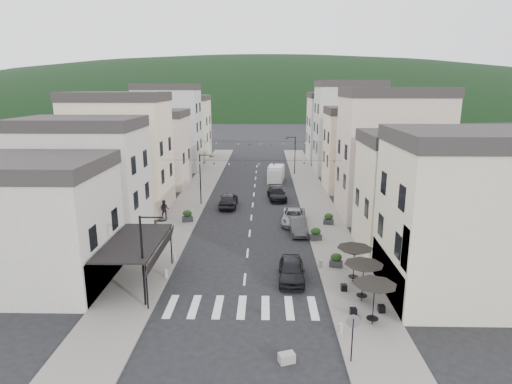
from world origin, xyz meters
TOP-DOWN VIEW (x-y plane):
  - ground at (0.00, 0.00)m, footprint 700.00×700.00m
  - sidewalk_left at (-7.50, 32.00)m, footprint 4.00×76.00m
  - sidewalk_right at (7.50, 32.00)m, footprint 4.00×76.00m
  - hill_backdrop at (0.00, 300.00)m, footprint 640.00×360.00m
  - boutique_building at (-15.50, 5.00)m, footprint 12.00×8.00m
  - bistro_building at (14.50, 4.00)m, footprint 10.00×8.00m
  - boutique_awning at (-7.25, 5.00)m, footprint 3.77×7.50m
  - buildings_row_left at (-14.50, 37.75)m, footprint 10.20×54.16m
  - buildings_row_right at (14.50, 36.59)m, footprint 10.20×54.16m
  - cafe_terrace at (7.70, 2.80)m, footprint 2.50×8.10m
  - streetlamp_left_near at (-5.82, 2.00)m, footprint 1.70×0.56m
  - streetlamp_left_far at (-5.82, 26.00)m, footprint 1.70×0.56m
  - streetlamp_right_far at (5.82, 44.00)m, footprint 1.70×0.56m
  - traffic_sign at (5.80, -3.50)m, footprint 0.70×0.07m
  - bollards at (0.00, 5.50)m, footprint 11.66×10.26m
  - bunting_near at (0.00, 22.00)m, footprint 19.00×0.28m
  - bunting_far at (0.00, 38.00)m, footprint 19.00×0.28m
  - parked_car_a at (3.36, 6.00)m, footprint 2.01×4.62m
  - parked_car_b at (4.60, 16.15)m, footprint 1.65×4.42m
  - parked_car_c at (4.36, 19.15)m, footprint 2.76×5.31m
  - parked_car_d at (2.89, 28.55)m, footprint 2.57×5.22m
  - parked_car_e at (-2.80, 25.12)m, footprint 2.06×5.02m
  - delivery_van at (3.02, 38.71)m, footprint 2.63×5.35m
  - pedestrian_a at (-7.89, 10.45)m, footprint 0.63×0.43m
  - pedestrian_b at (-9.04, 20.18)m, footprint 0.98×0.77m
  - concrete_block_a at (2.57, -3.49)m, footprint 0.92×0.74m
  - planter_la at (-7.47, 13.71)m, footprint 1.00×0.77m
  - planter_lb at (-6.48, 19.15)m, footprint 1.19×0.86m
  - planter_ra at (6.89, 8.14)m, footprint 1.08×0.77m
  - planter_rb at (6.00, 13.97)m, footprint 1.15×0.84m
  - planter_rc at (7.82, 18.57)m, footprint 1.10×0.74m

SIDE VIEW (x-z plane):
  - ground at x=0.00m, z-range 0.00..0.00m
  - hill_backdrop at x=0.00m, z-range -35.00..35.00m
  - sidewalk_left at x=-7.50m, z-range 0.00..0.12m
  - sidewalk_right at x=7.50m, z-range 0.00..0.12m
  - concrete_block_a at x=2.57m, z-range 0.00..0.50m
  - bollards at x=0.00m, z-range 0.12..0.72m
  - planter_la at x=-7.47m, z-range 0.11..1.10m
  - planter_ra at x=6.89m, z-range 0.10..1.20m
  - planter_rc at x=7.82m, z-range 0.10..1.24m
  - planter_rb at x=6.00m, z-range 0.10..1.26m
  - planter_lb at x=-6.48m, z-range 0.10..1.30m
  - parked_car_c at x=4.36m, z-range 0.00..1.43m
  - parked_car_b at x=4.60m, z-range 0.00..1.44m
  - parked_car_d at x=2.89m, z-range 0.00..1.46m
  - parked_car_a at x=3.36m, z-range 0.00..1.55m
  - parked_car_e at x=-2.80m, z-range 0.00..1.70m
  - pedestrian_a at x=-7.89m, z-range 0.12..1.81m
  - pedestrian_b at x=-9.04m, z-range 0.12..2.09m
  - delivery_van at x=3.02m, z-range -0.02..2.44m
  - traffic_sign at x=5.80m, z-range 0.58..3.28m
  - cafe_terrace at x=7.70m, z-range 1.09..3.62m
  - boutique_awning at x=-7.25m, z-range 1.48..4.75m
  - streetlamp_left_near at x=-5.82m, z-range 0.70..6.70m
  - streetlamp_left_far at x=-5.82m, z-range 0.70..6.70m
  - streetlamp_right_far at x=5.82m, z-range 0.70..6.70m
  - boutique_building at x=-15.50m, z-range 0.00..8.00m
  - bistro_building at x=14.50m, z-range 0.00..10.00m
  - bunting_near at x=0.00m, z-range 5.34..5.96m
  - bunting_far at x=0.00m, z-range 5.34..5.96m
  - buildings_row_left at x=-14.50m, z-range -0.88..13.12m
  - buildings_row_right at x=14.50m, z-range -0.93..13.57m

